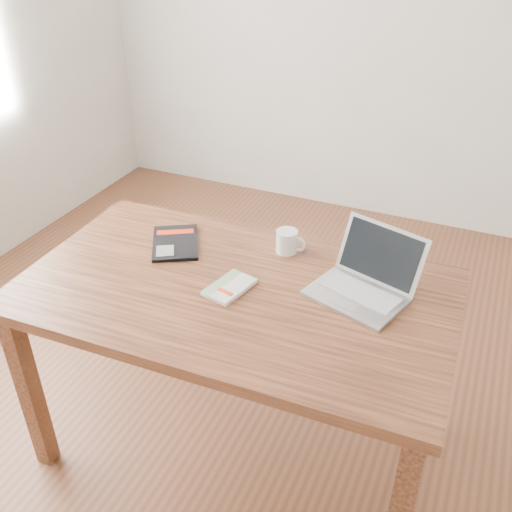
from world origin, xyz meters
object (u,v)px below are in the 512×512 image
at_px(white_guidebook, 230,287).
at_px(black_guidebook, 175,243).
at_px(desk, 235,309).
at_px(laptop, 365,281).
at_px(coffee_mug, 287,241).

relative_size(white_guidebook, black_guidebook, 0.65).
distance_m(desk, white_guidebook, 0.10).
height_order(white_guidebook, black_guidebook, white_guidebook).
relative_size(laptop, coffee_mug, 3.21).
relative_size(desk, black_guidebook, 4.91).
bearing_deg(desk, black_guidebook, 151.41).
xyz_separation_m(desk, white_guidebook, (-0.01, -0.01, 0.10)).
relative_size(desk, coffee_mug, 12.79).
height_order(desk, black_guidebook, black_guidebook).
distance_m(white_guidebook, laptop, 0.44).
bearing_deg(laptop, coffee_mug, 175.01).
bearing_deg(desk, white_guidebook, -132.88).
xyz_separation_m(white_guidebook, black_guidebook, (-0.31, 0.17, -0.00)).
bearing_deg(black_guidebook, desk, -57.06).
bearing_deg(white_guidebook, black_guidebook, 163.63).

